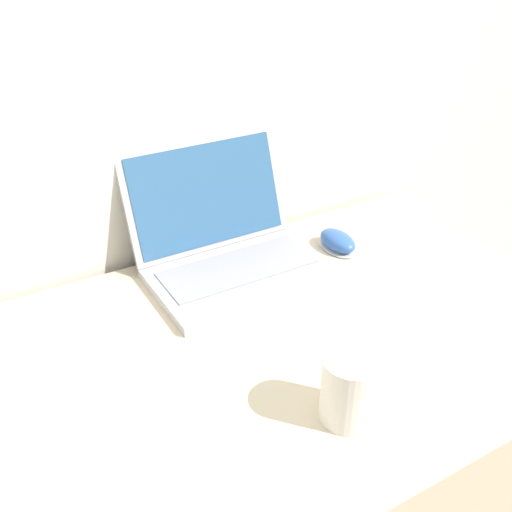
{
  "coord_description": "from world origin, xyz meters",
  "views": [
    {
      "loc": [
        -0.41,
        -0.35,
        1.42
      ],
      "look_at": [
        0.1,
        0.52,
        0.83
      ],
      "focal_mm": 42.0,
      "sensor_mm": 36.0,
      "label": 1
    }
  ],
  "objects_px": {
    "laptop": "(228,244)",
    "external_keyboard": "(7,356)",
    "computer_mouse": "(338,242)",
    "drink_cup": "(350,388)"
  },
  "relations": [
    {
      "from": "laptop",
      "to": "external_keyboard",
      "type": "relative_size",
      "value": 0.97
    },
    {
      "from": "laptop",
      "to": "external_keyboard",
      "type": "distance_m",
      "value": 0.48
    },
    {
      "from": "computer_mouse",
      "to": "external_keyboard",
      "type": "height_order",
      "value": "computer_mouse"
    },
    {
      "from": "computer_mouse",
      "to": "drink_cup",
      "type": "bearing_deg",
      "value": -125.1
    },
    {
      "from": "drink_cup",
      "to": "external_keyboard",
      "type": "bearing_deg",
      "value": 137.02
    },
    {
      "from": "laptop",
      "to": "computer_mouse",
      "type": "bearing_deg",
      "value": -11.8
    },
    {
      "from": "computer_mouse",
      "to": "external_keyboard",
      "type": "distance_m",
      "value": 0.73
    },
    {
      "from": "drink_cup",
      "to": "laptop",
      "type": "bearing_deg",
      "value": 84.44
    },
    {
      "from": "drink_cup",
      "to": "computer_mouse",
      "type": "relative_size",
      "value": 1.02
    },
    {
      "from": "drink_cup",
      "to": "external_keyboard",
      "type": "height_order",
      "value": "drink_cup"
    }
  ]
}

